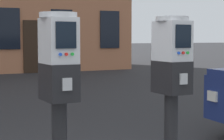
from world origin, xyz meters
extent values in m
cube|color=black|center=(-0.05, -0.15, 1.17)|extent=(0.18, 0.25, 0.21)
cube|color=#A5A8AD|center=(-0.04, -0.27, 1.17)|extent=(0.06, 0.01, 0.07)
cube|color=#B7BABF|center=(-0.05, -0.15, 1.41)|extent=(0.18, 0.24, 0.26)
cube|color=black|center=(-0.04, -0.26, 1.44)|extent=(0.12, 0.01, 0.15)
cylinder|color=blue|center=(-0.08, -0.27, 1.34)|extent=(0.02, 0.01, 0.02)
cylinder|color=red|center=(-0.04, -0.27, 1.34)|extent=(0.02, 0.01, 0.02)
cylinder|color=green|center=(-0.01, -0.26, 1.34)|extent=(0.02, 0.01, 0.02)
cylinder|color=#B7BABF|center=(-0.05, -0.15, 1.56)|extent=(0.23, 0.23, 0.03)
cube|color=black|center=(0.73, -0.15, 1.17)|extent=(0.18, 0.25, 0.21)
cube|color=#A5A8AD|center=(0.73, -0.27, 1.17)|extent=(0.06, 0.01, 0.07)
cube|color=#B7BABF|center=(0.73, -0.15, 1.41)|extent=(0.18, 0.24, 0.26)
cube|color=black|center=(0.73, -0.26, 1.44)|extent=(0.12, 0.01, 0.15)
cylinder|color=blue|center=(0.70, -0.27, 1.33)|extent=(0.02, 0.01, 0.02)
cylinder|color=red|center=(0.73, -0.27, 1.33)|extent=(0.02, 0.01, 0.02)
cylinder|color=green|center=(0.77, -0.26, 1.33)|extent=(0.02, 0.01, 0.02)
cylinder|color=#B7BABF|center=(0.73, -0.15, 1.55)|extent=(0.23, 0.23, 0.03)
cube|color=white|center=(2.86, 2.02, 0.62)|extent=(0.05, 0.20, 0.14)
cube|color=black|center=(2.35, 13.52, 1.76)|extent=(0.90, 0.06, 1.60)
cube|color=black|center=(4.51, 13.52, 1.76)|extent=(0.90, 0.06, 1.60)
cube|color=black|center=(6.68, 13.52, 1.76)|extent=(0.90, 0.06, 1.60)
cube|color=black|center=(3.41, 13.52, 1.05)|extent=(1.00, 0.07, 2.10)
camera|label=1|loc=(-0.77, -2.38, 1.43)|focal=64.92mm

